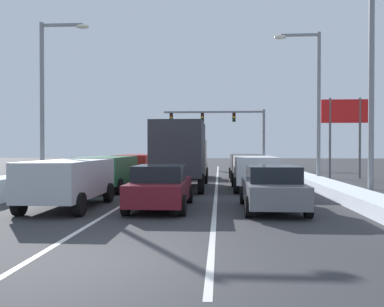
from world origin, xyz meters
TOP-DOWN VIEW (x-y plane):
  - ground_plane at (0.00, 15.18)m, footprint 120.00×120.00m
  - lane_stripe_between_right_lane_and_center_lane at (1.70, 18.97)m, footprint 0.14×41.74m
  - lane_stripe_between_center_lane_and_left_lane at (-1.70, 18.97)m, footprint 0.14×41.74m
  - snow_bank_right_shoulder at (7.00, 18.97)m, footprint 1.33×41.74m
  - snow_bank_left_shoulder at (-7.00, 18.97)m, footprint 1.28×41.74m
  - sedan_gray_right_lane_nearest at (3.63, 6.67)m, footprint 2.00×4.50m
  - suv_white_right_lane_second at (3.59, 13.43)m, footprint 2.16×4.90m
  - suv_charcoal_right_lane_third at (3.58, 19.68)m, footprint 2.16×4.90m
  - sedan_maroon_center_lane_nearest at (-0.17, 6.81)m, footprint 2.00×4.50m
  - box_truck_center_lane_second at (-0.10, 13.92)m, footprint 2.53×7.20m
  - sedan_black_center_lane_third at (0.02, 21.63)m, footprint 2.00×4.50m
  - suv_silver_left_lane_nearest at (-3.39, 6.69)m, footprint 2.16×4.90m
  - suv_green_left_lane_second at (-3.59, 12.59)m, footprint 2.16×4.90m
  - suv_red_left_lane_third at (-3.35, 18.59)m, footprint 2.16×4.90m
  - traffic_light_gantry at (2.77, 37.93)m, footprint 10.94×0.47m
  - street_lamp_right_near at (7.52, 9.49)m, footprint 2.66×0.36m
  - street_lamp_right_mid at (7.22, 17.08)m, footprint 2.66×0.36m
  - street_lamp_left_mid at (-7.15, 14.01)m, footprint 2.66×0.36m
  - roadside_sign_right at (10.41, 21.72)m, footprint 3.20×0.16m

SIDE VIEW (x-z plane):
  - ground_plane at x=0.00m, z-range 0.00..0.00m
  - lane_stripe_between_right_lane_and_center_lane at x=1.70m, z-range 0.00..0.01m
  - lane_stripe_between_center_lane_and_left_lane at x=-1.70m, z-range 0.00..0.01m
  - snow_bank_right_shoulder at x=7.00m, z-range 0.00..0.48m
  - snow_bank_left_shoulder at x=-7.00m, z-range 0.00..0.90m
  - sedan_gray_right_lane_nearest at x=3.63m, z-range 0.01..1.52m
  - sedan_maroon_center_lane_nearest at x=-0.17m, z-range 0.01..1.52m
  - sedan_black_center_lane_third at x=0.02m, z-range 0.01..1.52m
  - suv_white_right_lane_second at x=3.59m, z-range 0.18..1.85m
  - suv_charcoal_right_lane_third at x=3.58m, z-range 0.18..1.85m
  - suv_silver_left_lane_nearest at x=-3.39m, z-range 0.18..1.85m
  - suv_green_left_lane_second at x=-3.59m, z-range 0.18..1.85m
  - suv_red_left_lane_third at x=-3.35m, z-range 0.18..1.85m
  - box_truck_center_lane_second at x=-0.10m, z-range 0.22..3.58m
  - roadside_sign_right at x=10.41m, z-range 1.27..6.77m
  - traffic_light_gantry at x=2.77m, z-range 1.64..7.84m
  - street_lamp_left_mid at x=-7.15m, z-range 0.82..9.51m
  - street_lamp_right_mid at x=7.22m, z-range 0.82..9.58m
  - street_lamp_right_near at x=7.52m, z-range 0.82..9.70m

